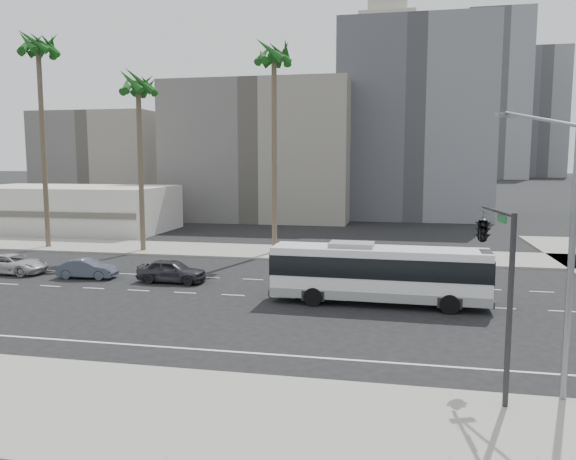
% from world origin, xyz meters
% --- Properties ---
extents(ground, '(700.00, 700.00, 0.00)m').
position_xyz_m(ground, '(0.00, 0.00, 0.00)').
color(ground, black).
rests_on(ground, ground).
extents(sidewalk_north, '(120.00, 7.00, 0.15)m').
position_xyz_m(sidewalk_north, '(0.00, 15.50, 0.07)').
color(sidewalk_north, gray).
rests_on(sidewalk_north, ground).
extents(sidewalk_south, '(120.00, 7.00, 0.15)m').
position_xyz_m(sidewalk_south, '(0.00, -15.50, 0.07)').
color(sidewalk_south, gray).
rests_on(sidewalk_south, ground).
extents(commercial_low, '(22.00, 12.16, 5.00)m').
position_xyz_m(commercial_low, '(-30.00, 25.99, 2.50)').
color(commercial_low, beige).
rests_on(commercial_low, ground).
extents(midrise_beige_west, '(24.00, 18.00, 18.00)m').
position_xyz_m(midrise_beige_west, '(-12.00, 45.00, 9.00)').
color(midrise_beige_west, slate).
rests_on(midrise_beige_west, ground).
extents(midrise_gray_center, '(20.00, 20.00, 26.00)m').
position_xyz_m(midrise_gray_center, '(8.00, 52.00, 13.00)').
color(midrise_gray_center, '#53555B').
rests_on(midrise_gray_center, ground).
extents(midrise_beige_far, '(18.00, 16.00, 15.00)m').
position_xyz_m(midrise_beige_far, '(-38.00, 50.00, 7.50)').
color(midrise_beige_far, slate).
rests_on(midrise_beige_far, ground).
extents(civic_tower, '(42.00, 42.00, 129.00)m').
position_xyz_m(civic_tower, '(-2.00, 250.00, 38.83)').
color(civic_tower, beige).
rests_on(civic_tower, ground).
extents(highrise_right, '(26.00, 26.00, 70.00)m').
position_xyz_m(highrise_right, '(45.00, 230.00, 35.00)').
color(highrise_right, slate).
rests_on(highrise_right, ground).
extents(highrise_far, '(22.00, 22.00, 60.00)m').
position_xyz_m(highrise_far, '(70.00, 260.00, 30.00)').
color(highrise_far, slate).
rests_on(highrise_far, ground).
extents(city_bus, '(11.83, 2.92, 3.38)m').
position_xyz_m(city_bus, '(5.45, -0.30, 1.78)').
color(city_bus, white).
rests_on(city_bus, ground).
extents(car_a, '(1.87, 4.49, 1.52)m').
position_xyz_m(car_a, '(-7.95, 2.63, 0.76)').
color(car_a, '#2A2A30').
rests_on(car_a, ground).
extents(car_b, '(1.60, 4.03, 1.30)m').
position_xyz_m(car_b, '(-14.06, 2.75, 0.65)').
color(car_b, '#3F4654').
rests_on(car_b, ground).
extents(car_c, '(2.32, 4.92, 1.36)m').
position_xyz_m(car_c, '(-20.02, 3.13, 0.68)').
color(car_c, '#BABABA').
rests_on(car_c, ground).
extents(streetlight_corner, '(2.03, 4.39, 9.69)m').
position_xyz_m(streetlight_corner, '(11.71, -11.60, 5.47)').
color(streetlight_corner, slate).
rests_on(streetlight_corner, ground).
extents(traffic_signal, '(2.92, 3.91, 6.29)m').
position_xyz_m(traffic_signal, '(9.56, -10.10, 5.25)').
color(traffic_signal, '#262628').
rests_on(traffic_signal, ground).
extents(palm_near, '(5.24, 5.24, 17.62)m').
position_xyz_m(palm_near, '(-3.94, 15.15, 15.97)').
color(palm_near, brown).
rests_on(palm_near, ground).
extents(palm_mid, '(4.94, 4.94, 15.28)m').
position_xyz_m(palm_mid, '(-15.35, 13.81, 13.75)').
color(palm_mid, brown).
rests_on(palm_mid, ground).
extents(palm_far, '(5.54, 5.54, 19.03)m').
position_xyz_m(palm_far, '(-24.71, 14.03, 17.29)').
color(palm_far, brown).
rests_on(palm_far, ground).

